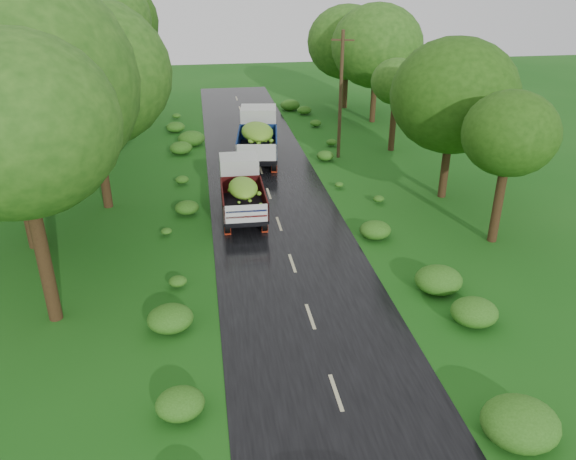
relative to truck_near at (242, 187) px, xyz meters
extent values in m
plane|color=#144F11|center=(1.64, -13.73, -1.36)|extent=(120.00, 120.00, 0.00)
cube|color=black|center=(1.64, -8.73, -1.35)|extent=(6.50, 80.00, 0.02)
cube|color=#BFB78C|center=(1.64, -13.73, -1.34)|extent=(0.12, 1.60, 0.00)
cube|color=#BFB78C|center=(1.64, -9.73, -1.34)|extent=(0.12, 1.60, 0.00)
cube|color=#BFB78C|center=(1.64, -5.73, -1.34)|extent=(0.12, 1.60, 0.00)
cube|color=#BFB78C|center=(1.64, -1.73, -1.34)|extent=(0.12, 1.60, 0.00)
cube|color=#BFB78C|center=(1.64, 2.27, -1.34)|extent=(0.12, 1.60, 0.00)
cube|color=#BFB78C|center=(1.64, 6.27, -1.34)|extent=(0.12, 1.60, 0.00)
cube|color=#BFB78C|center=(1.64, 10.27, -1.34)|extent=(0.12, 1.60, 0.00)
cube|color=#BFB78C|center=(1.64, 14.27, -1.34)|extent=(0.12, 1.60, 0.00)
cube|color=#BFB78C|center=(1.64, 18.27, -1.34)|extent=(0.12, 1.60, 0.00)
cube|color=#BFB78C|center=(1.64, 22.27, -1.34)|extent=(0.12, 1.60, 0.00)
cube|color=#BFB78C|center=(1.64, 26.27, -1.34)|extent=(0.12, 1.60, 0.00)
cube|color=black|center=(0.00, -0.29, -0.78)|extent=(1.61, 5.06, 0.25)
cylinder|color=black|center=(-0.85, 1.56, -0.92)|extent=(0.26, 0.90, 0.90)
cylinder|color=black|center=(0.89, 1.54, -0.92)|extent=(0.26, 0.90, 0.90)
cylinder|color=black|center=(-0.89, -1.42, -0.92)|extent=(0.26, 0.90, 0.90)
cylinder|color=black|center=(0.85, -1.44, -0.92)|extent=(0.26, 0.90, 0.90)
cylinder|color=black|center=(-0.90, -2.34, -0.92)|extent=(0.26, 0.90, 0.90)
cylinder|color=black|center=(0.84, -2.36, -0.92)|extent=(0.26, 0.90, 0.90)
cube|color=maroon|center=(-0.90, -2.64, -1.11)|extent=(0.30, 0.04, 0.40)
cube|color=maroon|center=(0.83, -2.66, -1.11)|extent=(0.30, 0.04, 0.40)
cube|color=silver|center=(0.02, 1.73, 0.20)|extent=(2.00, 1.73, 1.70)
cube|color=black|center=(-0.02, -1.23, -0.58)|extent=(2.11, 3.88, 0.14)
cube|color=#400B0B|center=(-1.01, -1.21, -0.09)|extent=(0.12, 3.85, 0.85)
cube|color=#400B0B|center=(0.98, -1.24, -0.09)|extent=(0.12, 3.85, 0.85)
cube|color=#400B0B|center=(0.01, 0.66, -0.09)|extent=(2.06, 0.10, 0.85)
cube|color=silver|center=(-0.04, -3.12, -0.09)|extent=(2.06, 0.10, 0.85)
ellipsoid|color=#3E8217|center=(-0.02, -1.23, 0.45)|extent=(1.77, 3.26, 0.90)
cube|color=black|center=(1.72, 8.33, -0.68)|extent=(2.59, 6.13, 0.30)
cylinder|color=black|center=(0.99, 10.61, -0.84)|extent=(0.43, 1.08, 1.05)
cylinder|color=black|center=(3.02, 10.34, -0.84)|extent=(0.43, 1.08, 1.05)
cylinder|color=black|center=(0.53, 7.13, -0.84)|extent=(0.43, 1.08, 1.05)
cylinder|color=black|center=(2.56, 6.86, -0.84)|extent=(0.43, 1.08, 1.05)
cylinder|color=black|center=(0.39, 6.06, -0.84)|extent=(0.43, 1.08, 1.05)
cylinder|color=black|center=(2.42, 5.79, -0.84)|extent=(0.43, 1.08, 1.05)
cube|color=maroon|center=(0.34, 5.70, -1.07)|extent=(0.36, 0.09, 0.47)
cube|color=maroon|center=(2.37, 5.43, -1.07)|extent=(0.36, 0.09, 0.47)
cube|color=silver|center=(2.04, 10.68, 0.47)|extent=(2.57, 2.29, 2.00)
cube|color=black|center=(1.58, 7.23, -0.45)|extent=(3.00, 4.81, 0.17)
cube|color=navy|center=(0.42, 7.39, 0.14)|extent=(0.68, 4.50, 1.00)
cube|color=navy|center=(2.74, 7.08, 0.14)|extent=(0.68, 4.50, 1.00)
cube|color=navy|center=(1.87, 9.44, 0.14)|extent=(2.41, 0.40, 1.00)
cube|color=silver|center=(1.28, 5.03, 0.14)|extent=(2.41, 0.40, 1.00)
ellipsoid|color=#3E8217|center=(1.58, 7.23, 0.77)|extent=(2.52, 4.04, 1.05)
cylinder|color=#382616|center=(6.92, 7.93, 2.59)|extent=(0.28, 0.28, 7.91)
cube|color=#382616|center=(6.92, 7.93, 5.96)|extent=(1.34, 0.56, 0.10)
cylinder|color=black|center=(-7.40, -8.39, 2.65)|extent=(0.47, 0.47, 8.03)
ellipsoid|color=#1D470D|center=(-7.40, -8.39, 5.70)|extent=(3.59, 3.59, 3.23)
cylinder|color=black|center=(-9.53, -2.38, 2.74)|extent=(0.48, 0.48, 8.21)
cylinder|color=black|center=(-6.86, 1.82, 2.51)|extent=(0.47, 0.47, 7.74)
ellipsoid|color=#1D470D|center=(-6.86, 1.82, 5.45)|extent=(3.94, 3.94, 3.55)
cylinder|color=black|center=(-10.13, 8.18, 3.36)|extent=(0.51, 0.51, 9.45)
ellipsoid|color=#1D470D|center=(-10.13, 8.18, 6.95)|extent=(3.97, 3.97, 3.57)
cylinder|color=black|center=(-9.09, 11.68, 2.42)|extent=(0.46, 0.46, 7.56)
ellipsoid|color=#1D470D|center=(-9.09, 11.68, 5.29)|extent=(3.64, 3.64, 3.27)
cylinder|color=black|center=(-8.83, 17.30, 3.11)|extent=(0.49, 0.49, 8.94)
ellipsoid|color=#1D470D|center=(-8.83, 17.30, 6.50)|extent=(4.04, 4.04, 3.64)
cylinder|color=black|center=(-8.48, 22.11, 2.80)|extent=(0.48, 0.48, 8.32)
ellipsoid|color=#1D470D|center=(-8.48, 22.11, 5.96)|extent=(3.95, 3.95, 3.56)
cylinder|color=black|center=(11.03, -5.01, 1.50)|extent=(0.42, 0.42, 5.73)
ellipsoid|color=#214F13|center=(11.03, -5.01, 3.68)|extent=(2.84, 2.84, 2.56)
cylinder|color=black|center=(10.90, 0.45, 1.74)|extent=(0.43, 0.43, 6.20)
ellipsoid|color=#214F13|center=(10.90, 0.45, 4.09)|extent=(3.59, 3.59, 3.23)
cylinder|color=black|center=(10.82, 8.87, 1.24)|extent=(0.41, 0.41, 5.22)
ellipsoid|color=#214F13|center=(10.82, 8.87, 3.23)|extent=(2.56, 2.56, 2.31)
cylinder|color=black|center=(11.72, 16.29, 1.94)|extent=(0.44, 0.44, 6.60)
ellipsoid|color=#214F13|center=(11.72, 16.29, 4.44)|extent=(3.72, 3.72, 3.35)
cylinder|color=black|center=(10.71, 21.32, 1.75)|extent=(0.43, 0.43, 6.22)
ellipsoid|color=#214F13|center=(10.71, 21.32, 4.11)|extent=(3.67, 3.67, 3.30)
camera|label=1|loc=(-1.78, -26.26, 10.21)|focal=35.00mm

